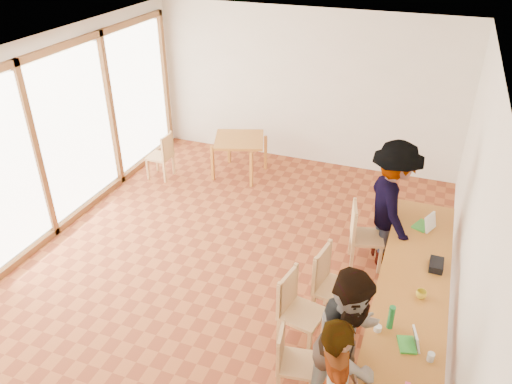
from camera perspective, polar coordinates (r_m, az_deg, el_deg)
ground at (r=7.18m, az=-3.60°, el=-9.50°), size 8.00×8.00×0.00m
wall_back at (r=9.81m, az=5.74°, el=11.69°), size 6.00×0.10×3.00m
wall_right at (r=5.92m, az=23.61°, el=-4.03°), size 0.10×8.00×3.00m
window_wall at (r=7.93m, az=-24.00°, el=4.58°), size 0.10×8.00×3.00m
ceiling at (r=5.76m, az=-4.57°, el=14.36°), size 6.00×8.00×0.04m
communal_table at (r=6.11m, az=17.41°, el=-10.85°), size 0.80×4.00×0.75m
side_table at (r=9.45m, az=-1.92°, el=5.68°), size 0.90×0.90×0.75m
chair_near at (r=5.46m, az=3.74°, el=-18.04°), size 0.45×0.45×0.44m
chair_mid at (r=5.89m, az=4.45°, el=-12.44°), size 0.53×0.53×0.52m
chair_far at (r=6.22m, az=8.35°, el=-9.69°), size 0.55×0.55×0.54m
chair_empty at (r=7.20m, az=11.82°, el=-4.16°), size 0.55×0.55×0.52m
chair_spare at (r=9.53m, az=-10.52°, el=4.56°), size 0.42×0.42×0.48m
person_mid at (r=5.05m, az=10.69°, el=-17.13°), size 0.96×1.07×1.82m
person_far at (r=7.19m, az=15.23°, el=-1.39°), size 1.14×1.40×1.89m
laptop_mid at (r=5.39m, az=17.33°, el=-16.04°), size 0.25×0.27×0.19m
laptop_far at (r=7.14m, az=18.88°, el=-3.49°), size 0.32×0.34×0.23m
yellow_mug at (r=5.97m, az=18.36°, el=-11.04°), size 0.13×0.13×0.09m
green_bottle at (r=5.46m, az=15.18°, el=-13.65°), size 0.07×0.07×0.28m
clear_glass at (r=5.32m, az=19.34°, el=-17.36°), size 0.07×0.07×0.09m
condiment_cup at (r=5.47m, az=13.74°, el=-14.90°), size 0.08×0.08×0.06m
black_pouch at (r=6.46m, az=19.91°, el=-7.84°), size 0.16×0.26×0.09m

